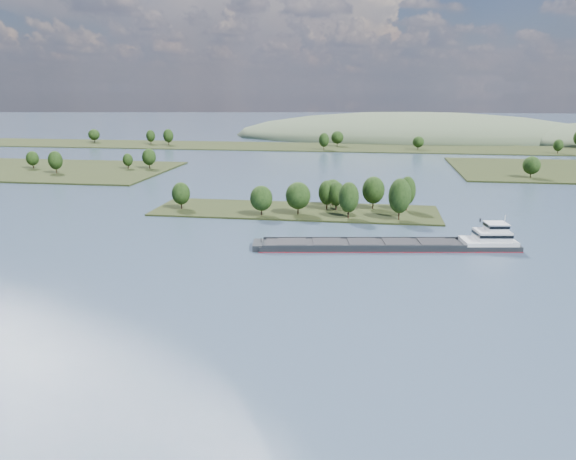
# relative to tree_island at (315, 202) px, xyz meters

# --- Properties ---
(ground) EXTENTS (1800.00, 1800.00, 0.00)m
(ground) POSITION_rel_tree_island_xyz_m (-6.92, -58.67, -4.02)
(ground) COLOR #334758
(ground) RESTS_ON ground
(tree_island) EXTENTS (100.00, 30.00, 14.95)m
(tree_island) POSITION_rel_tree_island_xyz_m (0.00, 0.00, 0.00)
(tree_island) COLOR black
(tree_island) RESTS_ON ground
(back_shoreline) EXTENTS (900.00, 60.00, 14.55)m
(back_shoreline) POSITION_rel_tree_island_xyz_m (0.41, 221.15, -3.38)
(back_shoreline) COLOR black
(back_shoreline) RESTS_ON ground
(hill_west) EXTENTS (320.00, 160.00, 44.00)m
(hill_west) POSITION_rel_tree_island_xyz_m (53.08, 321.33, -4.02)
(hill_west) COLOR #404E36
(hill_west) RESTS_ON ground
(cargo_barge) EXTENTS (72.73, 19.67, 9.77)m
(cargo_barge) POSITION_rel_tree_island_xyz_m (29.06, -40.40, -2.79)
(cargo_barge) COLOR black
(cargo_barge) RESTS_ON ground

